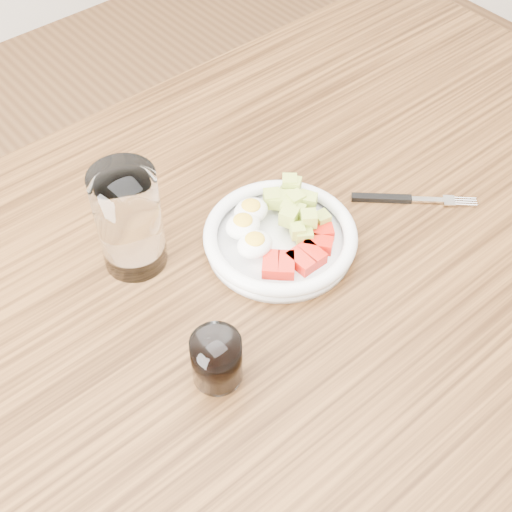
% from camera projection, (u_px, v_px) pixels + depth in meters
% --- Properties ---
extents(ground, '(4.00, 4.00, 0.00)m').
position_uv_depth(ground, '(262.00, 496.00, 1.56)').
color(ground, brown).
rests_on(ground, ground).
extents(dining_table, '(1.50, 0.90, 0.77)m').
position_uv_depth(dining_table, '(266.00, 315.00, 1.05)').
color(dining_table, brown).
rests_on(dining_table, ground).
extents(bowl, '(0.22, 0.22, 0.05)m').
position_uv_depth(bowl, '(279.00, 235.00, 0.99)').
color(bowl, white).
rests_on(bowl, dining_table).
extents(fork, '(0.15, 0.14, 0.01)m').
position_uv_depth(fork, '(398.00, 199.00, 1.06)').
color(fork, black).
rests_on(fork, dining_table).
extents(water_glass, '(0.09, 0.09, 0.16)m').
position_uv_depth(water_glass, '(129.00, 220.00, 0.93)').
color(water_glass, white).
rests_on(water_glass, dining_table).
extents(coffee_glass, '(0.06, 0.06, 0.07)m').
position_uv_depth(coffee_glass, '(217.00, 360.00, 0.84)').
color(coffee_glass, white).
rests_on(coffee_glass, dining_table).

